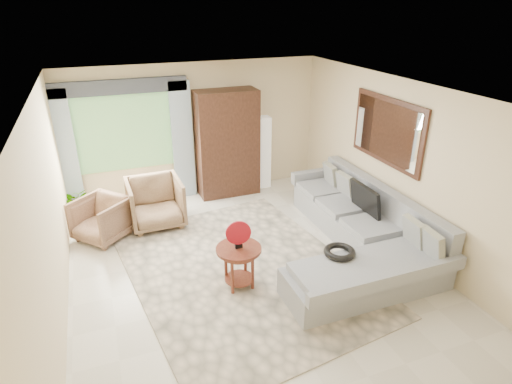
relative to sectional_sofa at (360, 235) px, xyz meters
name	(u,v)px	position (x,y,z in m)	size (l,w,h in m)	color
ground	(249,268)	(-1.78, 0.18, -0.28)	(6.00, 6.00, 0.00)	silver
area_rug	(242,270)	(-1.90, 0.13, -0.27)	(3.00, 4.00, 0.02)	beige
sectional_sofa	(360,235)	(0.00, 0.00, 0.00)	(2.30, 3.46, 0.90)	#9B9EA3
tv_screen	(365,199)	(0.27, 0.32, 0.44)	(0.06, 0.74, 0.48)	black
garden_hose	(340,252)	(-0.78, -0.66, 0.26)	(0.43, 0.43, 0.09)	black
coffee_table	(239,266)	(-2.06, -0.19, 0.04)	(0.62, 0.62, 0.62)	#4E1B14
red_disc	(238,233)	(-2.06, -0.19, 0.56)	(0.34, 0.34, 0.03)	maroon
armchair_left	(101,219)	(-3.74, 1.87, 0.07)	(0.76, 0.78, 0.71)	#9C7155
armchair_right	(156,203)	(-2.83, 2.03, 0.14)	(0.90, 0.93, 0.84)	olive
potted_plant	(74,204)	(-4.18, 2.82, 0.00)	(0.50, 0.43, 0.56)	#999999
armoire	(227,144)	(-1.23, 2.90, 0.77)	(1.20, 0.55, 2.10)	black
floor_lamp	(264,152)	(-0.43, 2.96, 0.47)	(0.24, 0.24, 1.50)	silver
window	(124,133)	(-3.13, 3.15, 1.12)	(1.80, 0.04, 1.40)	#669E59
curtain_left	(65,154)	(-4.18, 3.06, 0.87)	(0.40, 0.08, 2.30)	#9EB7CC
curtain_right	(182,141)	(-2.08, 3.06, 0.87)	(0.40, 0.08, 2.30)	#9EB7CC
valance	(118,87)	(-3.13, 3.08, 1.97)	(2.40, 0.12, 0.26)	#1E232D
wall_mirror	(387,131)	(0.68, 0.53, 1.47)	(0.05, 1.70, 1.05)	black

